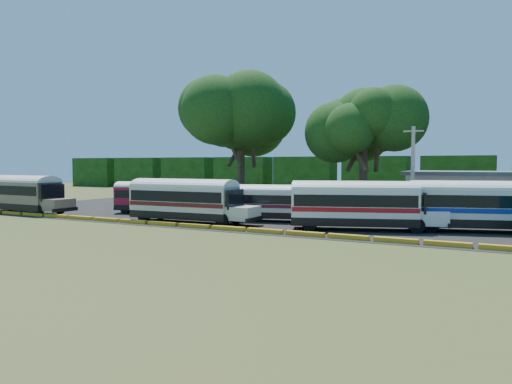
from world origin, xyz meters
The scene contains 14 objects.
ground centered at (0.00, 0.00, 0.00)m, with size 160.00×160.00×0.00m, color #33521B.
asphalt_strip centered at (1.00, 12.00, 0.01)m, with size 64.00×24.00×0.02m, color black.
curb centered at (0.00, 1.00, 0.15)m, with size 53.70×0.45×0.30m.
terminal_building centered at (18.00, 30.00, 2.03)m, with size 19.00×9.00×4.00m.
treeline_backdrop centered at (0.00, 48.00, 3.00)m, with size 130.00×4.00×6.00m.
bus_beige centered at (-23.02, 2.29, 2.12)m, with size 11.33×3.05×3.70m.
bus_red centered at (-10.93, 8.28, 1.78)m, with size 9.71×4.88×3.10m.
bus_cream_west centered at (-3.89, 3.25, 2.04)m, with size 11.11×3.24×3.61m.
bus_cream_east centered at (1.74, 7.50, 1.75)m, with size 9.70×4.46×3.10m.
bus_white_red centered at (9.74, 5.50, 2.04)m, with size 11.24×6.10×3.60m.
bus_white_blue centered at (17.69, 8.62, 2.06)m, with size 11.41×5.64×3.65m.
tree_west centered at (-7.05, 17.80, 9.99)m, with size 10.42×10.42×13.85m.
tree_center centered at (6.55, 18.02, 9.13)m, with size 8.04×8.04×12.17m.
utility_pole centered at (12.44, 11.67, 4.04)m, with size 1.60×0.30×7.85m.
Camera 1 is at (20.23, -29.80, 4.87)m, focal length 35.00 mm.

